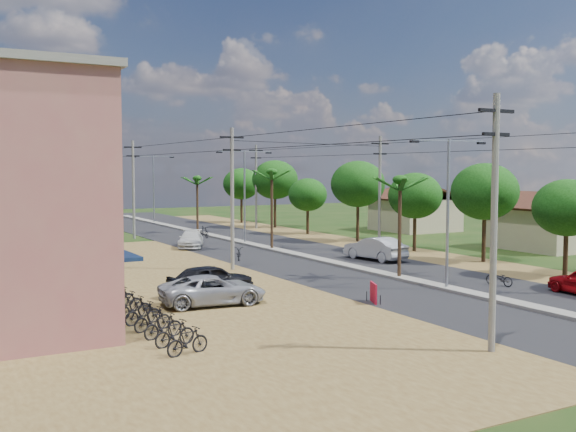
% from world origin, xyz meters
% --- Properties ---
extents(ground, '(160.00, 160.00, 0.00)m').
position_xyz_m(ground, '(0.00, 0.00, 0.00)').
color(ground, black).
rests_on(ground, ground).
extents(road, '(12.00, 110.00, 0.04)m').
position_xyz_m(road, '(0.00, 15.00, 0.02)').
color(road, black).
rests_on(road, ground).
extents(median, '(1.00, 90.00, 0.18)m').
position_xyz_m(median, '(0.00, 18.00, 0.09)').
color(median, '#605E56').
rests_on(median, ground).
extents(dirt_lot_west, '(18.00, 46.00, 0.04)m').
position_xyz_m(dirt_lot_west, '(-15.00, 8.00, 0.02)').
color(dirt_lot_west, '#503C1B').
rests_on(dirt_lot_west, ground).
extents(dirt_shoulder_east, '(5.00, 90.00, 0.03)m').
position_xyz_m(dirt_shoulder_east, '(8.50, 15.00, 0.01)').
color(dirt_shoulder_east, '#503C1B').
rests_on(dirt_shoulder_east, ground).
extents(house_east_near, '(7.60, 7.50, 4.60)m').
position_xyz_m(house_east_near, '(20.00, 10.00, 2.39)').
color(house_east_near, tan).
rests_on(house_east_near, ground).
extents(house_east_far, '(7.60, 7.50, 4.60)m').
position_xyz_m(house_east_far, '(21.00, 28.00, 2.39)').
color(house_east_far, tan).
rests_on(house_east_far, ground).
extents(tree_east_b, '(4.00, 4.00, 5.83)m').
position_xyz_m(tree_east_b, '(9.30, 0.00, 4.11)').
color(tree_east_b, black).
rests_on(tree_east_b, ground).
extents(tree_east_c, '(4.60, 4.60, 6.83)m').
position_xyz_m(tree_east_c, '(9.70, 7.00, 4.86)').
color(tree_east_c, black).
rests_on(tree_east_c, ground).
extents(tree_east_d, '(4.20, 4.20, 6.13)m').
position_xyz_m(tree_east_d, '(9.40, 14.00, 4.34)').
color(tree_east_d, black).
rests_on(tree_east_d, ground).
extents(tree_east_e, '(4.80, 4.80, 7.14)m').
position_xyz_m(tree_east_e, '(9.60, 22.00, 5.09)').
color(tree_east_e, black).
rests_on(tree_east_e, ground).
extents(tree_east_f, '(3.80, 3.80, 5.52)m').
position_xyz_m(tree_east_f, '(9.20, 30.00, 3.89)').
color(tree_east_f, black).
rests_on(tree_east_f, ground).
extents(tree_east_g, '(5.00, 5.00, 7.38)m').
position_xyz_m(tree_east_g, '(9.80, 38.00, 5.24)').
color(tree_east_g, black).
rests_on(tree_east_g, ground).
extents(tree_east_h, '(4.40, 4.40, 6.52)m').
position_xyz_m(tree_east_h, '(9.50, 46.00, 4.64)').
color(tree_east_h, black).
rests_on(tree_east_h, ground).
extents(palm_median_near, '(2.00, 2.00, 6.15)m').
position_xyz_m(palm_median_near, '(0.00, 4.00, 5.54)').
color(palm_median_near, black).
rests_on(palm_median_near, ground).
extents(palm_median_mid, '(2.00, 2.00, 6.55)m').
position_xyz_m(palm_median_mid, '(0.00, 20.00, 5.90)').
color(palm_median_mid, black).
rests_on(palm_median_mid, ground).
extents(palm_median_far, '(2.00, 2.00, 5.85)m').
position_xyz_m(palm_median_far, '(0.00, 36.00, 5.26)').
color(palm_median_far, black).
rests_on(palm_median_far, ground).
extents(streetlight_near, '(5.10, 0.18, 8.00)m').
position_xyz_m(streetlight_near, '(0.00, 0.00, 4.79)').
color(streetlight_near, gray).
rests_on(streetlight_near, ground).
extents(streetlight_mid, '(5.10, 0.18, 8.00)m').
position_xyz_m(streetlight_mid, '(0.00, 25.00, 4.79)').
color(streetlight_mid, gray).
rests_on(streetlight_mid, ground).
extents(streetlight_far, '(5.10, 0.18, 8.00)m').
position_xyz_m(streetlight_far, '(0.00, 50.00, 4.79)').
color(streetlight_far, gray).
rests_on(streetlight_far, ground).
extents(utility_pole_w_a, '(1.60, 0.24, 9.00)m').
position_xyz_m(utility_pole_w_a, '(-7.00, -10.00, 4.76)').
color(utility_pole_w_a, '#605E56').
rests_on(utility_pole_w_a, ground).
extents(utility_pole_w_b, '(1.60, 0.24, 9.00)m').
position_xyz_m(utility_pole_w_b, '(-7.00, 12.00, 4.76)').
color(utility_pole_w_b, '#605E56').
rests_on(utility_pole_w_b, ground).
extents(utility_pole_w_c, '(1.60, 0.24, 9.00)m').
position_xyz_m(utility_pole_w_c, '(-7.00, 34.00, 4.76)').
color(utility_pole_w_c, '#605E56').
rests_on(utility_pole_w_c, ground).
extents(utility_pole_w_d, '(1.60, 0.24, 9.00)m').
position_xyz_m(utility_pole_w_d, '(-7.00, 55.00, 4.76)').
color(utility_pole_w_d, '#605E56').
rests_on(utility_pole_w_d, ground).
extents(utility_pole_e_b, '(1.60, 0.24, 9.00)m').
position_xyz_m(utility_pole_e_b, '(7.50, 16.00, 4.76)').
color(utility_pole_e_b, '#605E56').
rests_on(utility_pole_e_b, ground).
extents(utility_pole_e_c, '(1.60, 0.24, 9.00)m').
position_xyz_m(utility_pole_e_c, '(7.50, 38.00, 4.76)').
color(utility_pole_e_c, '#605E56').
rests_on(utility_pole_e_c, ground).
extents(car_silver_mid, '(2.39, 5.09, 1.61)m').
position_xyz_m(car_silver_mid, '(3.61, 11.26, 0.81)').
color(car_silver_mid, '#93959A').
rests_on(car_silver_mid, ground).
extents(car_white_far, '(3.61, 4.94, 1.33)m').
position_xyz_m(car_white_far, '(-5.00, 24.67, 0.66)').
color(car_white_far, '#B4B4AF').
rests_on(car_white_far, ground).
extents(car_parked_silver, '(5.24, 2.83, 1.40)m').
position_xyz_m(car_parked_silver, '(-12.39, 2.29, 0.70)').
color(car_parked_silver, '#93959A').
rests_on(car_parked_silver, ground).
extents(car_parked_dark, '(4.86, 2.76, 1.56)m').
position_xyz_m(car_parked_dark, '(-11.51, 4.69, 0.78)').
color(car_parked_dark, black).
rests_on(car_parked_dark, ground).
extents(moto_rider_east, '(0.90, 1.71, 0.85)m').
position_xyz_m(moto_rider_east, '(3.29, -0.53, 0.43)').
color(moto_rider_east, black).
rests_on(moto_rider_east, ground).
extents(moto_rider_west_a, '(1.31, 1.90, 0.95)m').
position_xyz_m(moto_rider_west_a, '(-4.72, 15.98, 0.47)').
color(moto_rider_west_a, black).
rests_on(moto_rider_west_a, ground).
extents(moto_rider_west_b, '(0.62, 1.83, 1.09)m').
position_xyz_m(moto_rider_west_b, '(-1.20, 31.29, 0.54)').
color(moto_rider_west_b, black).
rests_on(moto_rider_west_b, ground).
extents(roadside_sign, '(0.55, 1.13, 0.99)m').
position_xyz_m(roadside_sign, '(-5.50, -1.00, 0.49)').
color(roadside_sign, '#A80F26').
rests_on(roadside_sign, ground).
extents(parked_scooter_row, '(1.73, 11.24, 1.00)m').
position_xyz_m(parked_scooter_row, '(-16.45, -0.03, 0.50)').
color(parked_scooter_row, black).
rests_on(parked_scooter_row, ground).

